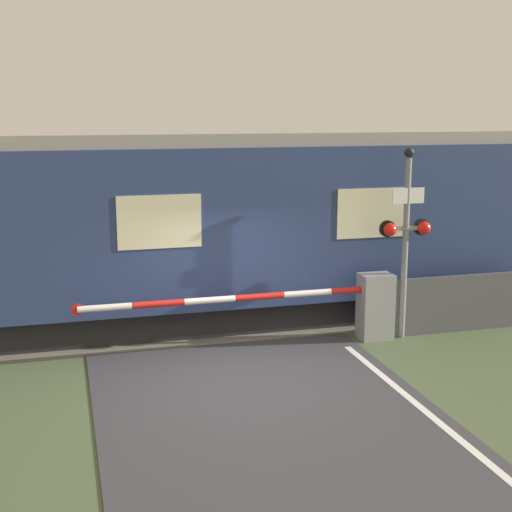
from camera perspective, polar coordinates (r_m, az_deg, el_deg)
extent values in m
plane|color=#475638|center=(11.34, -0.84, -9.90)|extent=(80.00, 80.00, 0.00)
cube|color=#666056|center=(14.45, -4.20, -5.05)|extent=(36.00, 3.20, 0.03)
cube|color=#595451|center=(13.76, -3.62, -5.63)|extent=(36.00, 0.08, 0.10)
cube|color=#595451|center=(15.11, -4.73, -4.05)|extent=(36.00, 0.08, 0.10)
cube|color=black|center=(14.22, -8.32, -4.23)|extent=(13.36, 2.52, 0.60)
cube|color=navy|center=(13.84, -8.53, 2.76)|extent=(14.52, 2.96, 2.91)
cube|color=gray|center=(13.69, -8.73, 9.28)|extent=(14.23, 2.73, 0.24)
cube|color=beige|center=(13.46, 9.40, 3.42)|extent=(1.45, 0.02, 0.93)
cube|color=beige|center=(12.35, -7.72, 2.72)|extent=(1.45, 0.02, 0.93)
cube|color=gray|center=(13.31, 9.53, -4.00)|extent=(0.60, 0.44, 1.22)
cylinder|color=gray|center=(13.22, 9.58, -2.57)|extent=(0.16, 0.16, 0.18)
cylinder|color=red|center=(13.04, 7.81, -2.71)|extent=(0.89, 0.11, 0.11)
cylinder|color=white|center=(12.73, 4.13, -2.99)|extent=(0.89, 0.11, 0.11)
cylinder|color=red|center=(12.47, 0.28, -3.27)|extent=(0.89, 0.11, 0.11)
cylinder|color=white|center=(12.27, -3.72, -3.55)|extent=(0.89, 0.11, 0.11)
cylinder|color=red|center=(12.13, -7.83, -3.81)|extent=(0.89, 0.11, 0.11)
cylinder|color=white|center=(12.05, -12.01, -4.06)|extent=(0.89, 0.11, 0.11)
cylinder|color=red|center=(12.04, -14.12, -4.18)|extent=(0.20, 0.02, 0.20)
cylinder|color=gray|center=(13.23, 11.83, 0.48)|extent=(0.11, 0.11, 3.31)
cube|color=gray|center=(13.16, 11.91, 2.18)|extent=(0.80, 0.07, 0.07)
sphere|color=red|center=(12.96, 10.67, 2.09)|extent=(0.24, 0.24, 0.24)
sphere|color=red|center=(13.27, 13.31, 2.20)|extent=(0.24, 0.24, 0.24)
cylinder|color=black|center=(13.06, 10.46, 2.17)|extent=(0.30, 0.06, 0.30)
cylinder|color=black|center=(13.36, 13.08, 2.27)|extent=(0.30, 0.06, 0.30)
cube|color=white|center=(13.04, 12.10, 4.74)|extent=(0.61, 0.02, 0.28)
sphere|color=black|center=(13.00, 12.16, 8.09)|extent=(0.18, 0.18, 0.18)
cube|color=#4C4C51|center=(14.04, 15.66, -3.70)|extent=(3.30, 0.06, 1.10)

